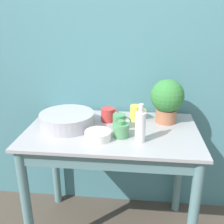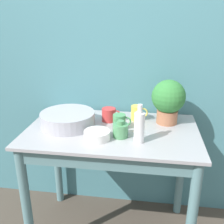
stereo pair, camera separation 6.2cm
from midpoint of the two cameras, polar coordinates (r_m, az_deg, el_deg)
wall_back at (r=1.98m, az=2.58°, el=10.30°), size 6.00×0.05×2.40m
counter_table at (r=1.77m, az=0.91°, el=-9.61°), size 1.11×0.68×0.85m
potted_plant at (r=1.79m, az=13.13°, el=2.68°), size 0.23×0.23×0.30m
bowl_wash_large at (r=1.76m, az=-8.61°, el=-1.54°), size 0.36×0.36×0.09m
bottle_tall at (r=1.52m, az=7.14°, el=-3.21°), size 0.06×0.06×0.23m
bottle_short at (r=1.59m, az=2.99°, el=-3.96°), size 0.09×0.09×0.11m
mug_green at (r=1.70m, az=2.71°, el=-2.10°), size 0.12×0.08×0.10m
mug_red at (r=1.82m, az=0.34°, el=-0.59°), size 0.13×0.10×0.09m
mug_yellow at (r=1.85m, az=6.43°, el=-0.22°), size 0.12×0.08×0.10m
bowl_small_enamel_white at (r=1.57m, az=-2.14°, el=-5.04°), size 0.16×0.16×0.05m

